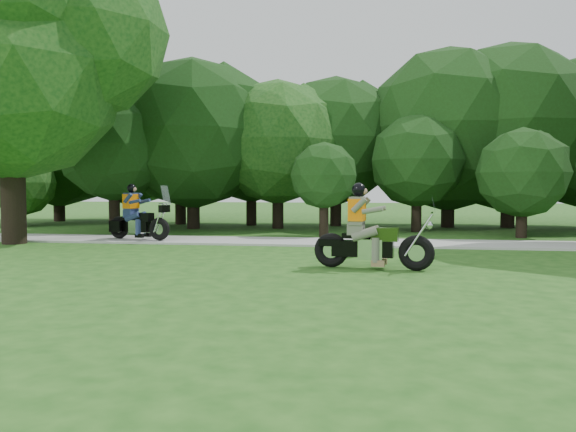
{
  "coord_description": "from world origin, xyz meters",
  "views": [
    {
      "loc": [
        -0.23,
        -8.35,
        1.65
      ],
      "look_at": [
        -2.07,
        3.88,
        1.01
      ],
      "focal_mm": 35.0,
      "sensor_mm": 36.0,
      "label": 1
    }
  ],
  "objects": [
    {
      "name": "ground",
      "position": [
        0.0,
        0.0,
        0.0
      ],
      "size": [
        100.0,
        100.0,
        0.0
      ],
      "primitive_type": "plane",
      "color": "#1F4E16",
      "rests_on": "ground"
    },
    {
      "name": "walkway",
      "position": [
        0.0,
        8.0,
        0.03
      ],
      "size": [
        60.0,
        2.2,
        0.06
      ],
      "primitive_type": "cube",
      "color": "#A8A8A3",
      "rests_on": "ground"
    },
    {
      "name": "tree_line",
      "position": [
        -0.21,
        14.86,
        3.6
      ],
      "size": [
        40.26,
        11.87,
        7.41
      ],
      "color": "black",
      "rests_on": "ground"
    },
    {
      "name": "big_tree_west",
      "position": [
        -10.54,
        6.85,
        5.76
      ],
      "size": [
        8.64,
        6.56,
        9.96
      ],
      "color": "black",
      "rests_on": "ground"
    },
    {
      "name": "chopper_motorcycle",
      "position": [
        -0.33,
        2.99,
        0.64
      ],
      "size": [
        2.42,
        0.79,
        1.73
      ],
      "rotation": [
        0.0,
        0.0,
        -0.15
      ],
      "color": "black",
      "rests_on": "ground"
    },
    {
      "name": "touring_motorcycle",
      "position": [
        -7.3,
        7.65,
        0.67
      ],
      "size": [
        2.17,
        1.08,
        1.68
      ],
      "rotation": [
        0.0,
        0.0,
        -0.28
      ],
      "color": "black",
      "rests_on": "walkway"
    }
  ]
}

